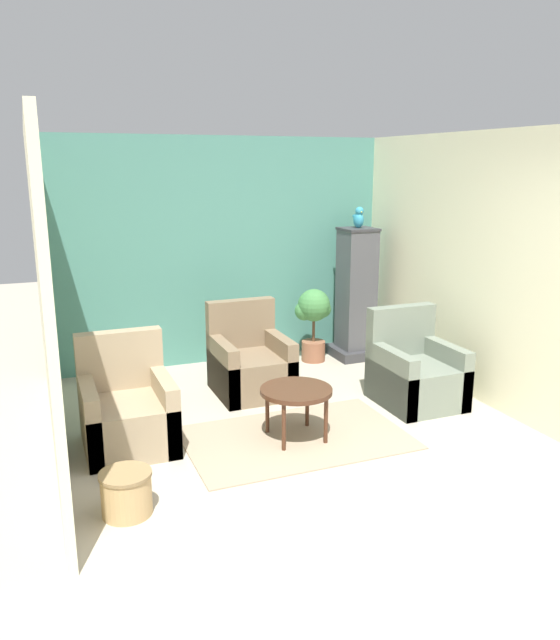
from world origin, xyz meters
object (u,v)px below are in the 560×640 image
object	(u,v)px
armchair_left	(127,412)
armchair_middle	(250,365)
wicker_basket	(126,492)
potted_plant	(313,315)
birdcage	(356,298)
coffee_table	(296,394)
parrot	(358,218)
armchair_right	(415,374)

from	to	relation	value
armchair_left	armchair_middle	bearing A→B (deg)	30.76
armchair_left	wicker_basket	bearing A→B (deg)	-99.07
armchair_middle	potted_plant	xyz separation A→B (m)	(1.06, 0.73, 0.27)
birdcage	coffee_table	bearing A→B (deg)	-129.92
armchair_middle	wicker_basket	size ratio (longest dim) A/B	2.60
armchair_left	armchair_middle	world-z (taller)	same
armchair_left	birdcage	world-z (taller)	birdcage
potted_plant	parrot	bearing A→B (deg)	-1.77
parrot	coffee_table	bearing A→B (deg)	-129.89
coffee_table	armchair_left	xyz separation A→B (m)	(-1.37, 0.41, -0.12)
birdcage	potted_plant	world-z (taller)	birdcage
coffee_table	armchair_middle	distance (m)	1.23
potted_plant	armchair_right	bearing A→B (deg)	-77.30
armchair_left	potted_plant	bearing A→B (deg)	32.52
coffee_table	armchair_right	xyz separation A→B (m)	(1.43, 0.34, -0.12)
armchair_left	parrot	xyz separation A→B (m)	(2.99, 1.53, 1.41)
armchair_middle	armchair_left	bearing A→B (deg)	-149.24
armchair_left	parrot	world-z (taller)	parrot
armchair_right	birdcage	distance (m)	1.67
armchair_right	wicker_basket	bearing A→B (deg)	-161.02
armchair_left	armchair_right	xyz separation A→B (m)	(2.80, -0.07, 0.00)
birdcage	potted_plant	bearing A→B (deg)	178.01
armchair_middle	armchair_right	bearing A→B (deg)	-31.80
coffee_table	birdcage	size ratio (longest dim) A/B	0.39
parrot	armchair_right	bearing A→B (deg)	-96.99
armchair_left	wicker_basket	distance (m)	1.11
coffee_table	potted_plant	xyz separation A→B (m)	(1.06, 1.96, 0.15)
coffee_table	wicker_basket	bearing A→B (deg)	-156.28
armchair_middle	potted_plant	world-z (taller)	armchair_middle
armchair_right	birdcage	bearing A→B (deg)	83.00
armchair_left	potted_plant	world-z (taller)	armchair_left
parrot	potted_plant	distance (m)	1.27
birdcage	parrot	xyz separation A→B (m)	(0.00, 0.00, 0.96)
potted_plant	coffee_table	bearing A→B (deg)	-118.48
coffee_table	birdcage	bearing A→B (deg)	50.08
birdcage	potted_plant	xyz separation A→B (m)	(-0.56, 0.02, -0.18)
wicker_basket	armchair_middle	bearing A→B (deg)	50.94
armchair_middle	parrot	size ratio (longest dim) A/B	3.68
armchair_middle	wicker_basket	world-z (taller)	armchair_middle
birdcage	parrot	distance (m)	0.96
wicker_basket	birdcage	bearing A→B (deg)	39.60
birdcage	armchair_left	bearing A→B (deg)	-152.90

